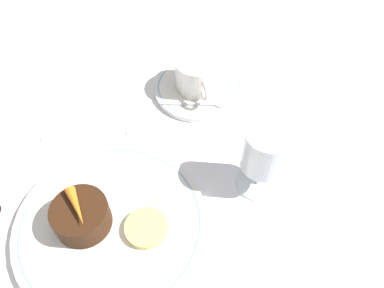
% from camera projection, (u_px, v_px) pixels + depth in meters
% --- Properties ---
extents(ground_plane, '(3.00, 3.00, 0.00)m').
position_uv_depth(ground_plane, '(124.00, 230.00, 0.51)').
color(ground_plane, white).
extents(dinner_plate, '(0.26, 0.26, 0.01)m').
position_uv_depth(dinner_plate, '(112.00, 224.00, 0.51)').
color(dinner_plate, white).
rests_on(dinner_plate, ground_plane).
extents(saucer, '(0.16, 0.16, 0.01)m').
position_uv_depth(saucer, '(199.00, 87.00, 0.68)').
color(saucer, white).
rests_on(saucer, ground_plane).
extents(coffee_cup, '(0.10, 0.08, 0.06)m').
position_uv_depth(coffee_cup, '(197.00, 73.00, 0.65)').
color(coffee_cup, white).
rests_on(coffee_cup, saucer).
extents(spoon, '(0.04, 0.11, 0.00)m').
position_uv_depth(spoon, '(203.00, 104.00, 0.64)').
color(spoon, silver).
rests_on(spoon, saucer).
extents(wine_glass, '(0.06, 0.06, 0.12)m').
position_uv_depth(wine_glass, '(265.00, 154.00, 0.50)').
color(wine_glass, silver).
rests_on(wine_glass, ground_plane).
extents(fork, '(0.04, 0.19, 0.01)m').
position_uv_depth(fork, '(113.00, 132.00, 0.62)').
color(fork, silver).
rests_on(fork, ground_plane).
extents(dessert_cake, '(0.08, 0.08, 0.04)m').
position_uv_depth(dessert_cake, '(81.00, 216.00, 0.49)').
color(dessert_cake, '#381E0F').
rests_on(dessert_cake, dinner_plate).
extents(carrot_garnish, '(0.06, 0.03, 0.01)m').
position_uv_depth(carrot_garnish, '(77.00, 207.00, 0.47)').
color(carrot_garnish, orange).
rests_on(carrot_garnish, dessert_cake).
extents(pineapple_slice, '(0.06, 0.06, 0.01)m').
position_uv_depth(pineapple_slice, '(146.00, 228.00, 0.50)').
color(pineapple_slice, '#EFE075').
rests_on(pineapple_slice, dinner_plate).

